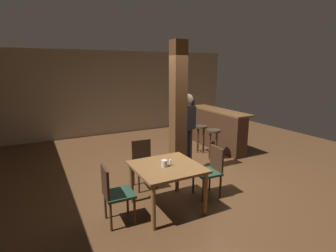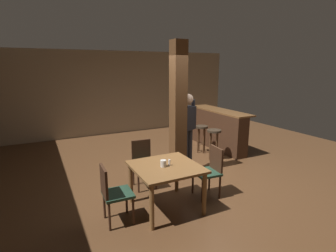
{
  "view_description": "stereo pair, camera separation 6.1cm",
  "coord_description": "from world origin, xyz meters",
  "views": [
    {
      "loc": [
        -2.85,
        -4.29,
        2.28
      ],
      "look_at": [
        -0.43,
        0.32,
        1.1
      ],
      "focal_mm": 28.0,
      "sensor_mm": 36.0,
      "label": 1
    },
    {
      "loc": [
        -2.8,
        -4.32,
        2.28
      ],
      "look_at": [
        -0.43,
        0.32,
        1.1
      ],
      "focal_mm": 28.0,
      "sensor_mm": 36.0,
      "label": 2
    }
  ],
  "objects": [
    {
      "name": "bar_stool_mid",
      "position": [
        1.1,
        1.34,
        0.55
      ],
      "size": [
        0.33,
        0.33,
        0.74
      ],
      "color": "#2D2319",
      "rests_on": "ground_plane"
    },
    {
      "name": "wall_back",
      "position": [
        0.0,
        4.5,
        1.4
      ],
      "size": [
        8.0,
        0.1,
        2.8
      ],
      "primitive_type": "cube",
      "color": "gray",
      "rests_on": "ground_plane"
    },
    {
      "name": "dining_table",
      "position": [
        -1.04,
        -0.81,
        0.63
      ],
      "size": [
        1.03,
        1.03,
        0.74
      ],
      "color": "brown",
      "rests_on": "ground_plane"
    },
    {
      "name": "chair_east",
      "position": [
        -0.15,
        -0.78,
        0.51
      ],
      "size": [
        0.45,
        0.45,
        0.89
      ],
      "color": "#1E3828",
      "rests_on": "ground_plane"
    },
    {
      "name": "bar_stool_near",
      "position": [
        1.07,
        0.75,
        0.57
      ],
      "size": [
        0.35,
        0.35,
        0.76
      ],
      "color": "#2D2319",
      "rests_on": "ground_plane"
    },
    {
      "name": "chair_north",
      "position": [
        -1.06,
        0.14,
        0.51
      ],
      "size": [
        0.45,
        0.45,
        0.89
      ],
      "color": "#1E3828",
      "rests_on": "ground_plane"
    },
    {
      "name": "standing_person",
      "position": [
        0.1,
        0.41,
        1.0
      ],
      "size": [
        0.46,
        0.32,
        1.72
      ],
      "color": "black",
      "rests_on": "ground_plane"
    },
    {
      "name": "pillar",
      "position": [
        -0.18,
        0.35,
        1.4
      ],
      "size": [
        0.28,
        0.28,
        2.8
      ],
      "primitive_type": "cube",
      "color": "brown",
      "rests_on": "ground_plane"
    },
    {
      "name": "salt_shaker",
      "position": [
        -0.99,
        -0.82,
        0.79
      ],
      "size": [
        0.03,
        0.03,
        0.1
      ],
      "primitive_type": "cylinder",
      "color": "silver",
      "rests_on": "dining_table"
    },
    {
      "name": "napkin_cup",
      "position": [
        -1.1,
        -0.82,
        0.79
      ],
      "size": [
        0.09,
        0.09,
        0.11
      ],
      "primitive_type": "cylinder",
      "color": "beige",
      "rests_on": "dining_table"
    },
    {
      "name": "ground_plane",
      "position": [
        0.0,
        0.0,
        0.0
      ],
      "size": [
        10.8,
        10.8,
        0.0
      ],
      "primitive_type": "plane",
      "color": "#4C301C"
    },
    {
      "name": "bar_counter",
      "position": [
        1.72,
        1.51,
        0.56
      ],
      "size": [
        0.56,
        2.19,
        1.09
      ],
      "color": "brown",
      "rests_on": "ground_plane"
    },
    {
      "name": "chair_west",
      "position": [
        -1.93,
        -0.83,
        0.51
      ],
      "size": [
        0.43,
        0.43,
        0.89
      ],
      "color": "#1E3828",
      "rests_on": "ground_plane"
    }
  ]
}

